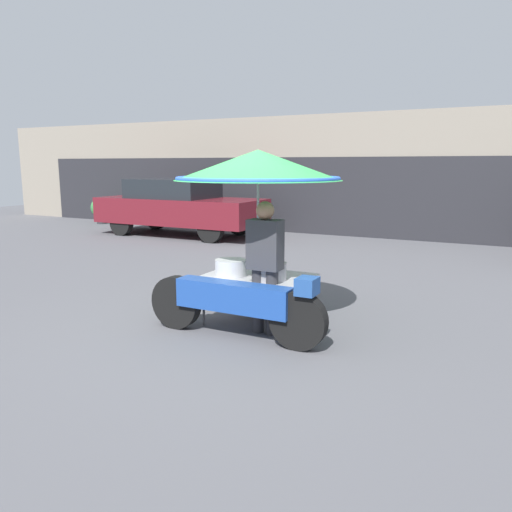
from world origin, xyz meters
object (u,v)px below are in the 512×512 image
Objects in this scene: vendor_motorcycle_cart at (255,190)px; vendor_person at (265,261)px; parked_car at (179,206)px; potted_plant at (101,209)px.

vendor_motorcycle_cart is 1.44× the size of vendor_person.
parked_car reaches higher than vendor_person.
vendor_motorcycle_cart is 8.08m from parked_car.
vendor_person is at bearing -43.48° from vendor_motorcycle_cart.
vendor_person is 0.33× the size of parked_car.
vendor_person reaches higher than potted_plant.
parked_car is at bearing 132.39° from vendor_person.
vendor_motorcycle_cart is 0.47× the size of parked_car.
parked_car is at bearing -15.48° from potted_plant.
vendor_person is 1.78× the size of potted_plant.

